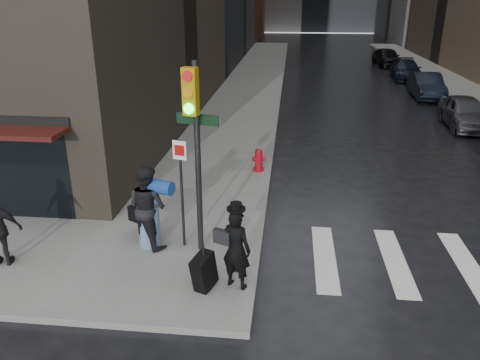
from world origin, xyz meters
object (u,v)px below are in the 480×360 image
object	(u,v)px
man_overcoat	(230,252)
fire_hydrant	(259,161)
parked_car_3	(406,70)
man_jeans	(148,206)
traffic_light	(193,135)
parked_car_1	(465,112)
parked_car_2	(426,86)
parked_car_4	(387,57)

from	to	relation	value
man_overcoat	fire_hydrant	xyz separation A→B (m)	(0.11, 6.82, -0.45)
man_overcoat	parked_car_3	xyz separation A→B (m)	(9.32, 27.31, -0.27)
parked_car_3	man_jeans	bearing A→B (deg)	-110.42
traffic_light	parked_car_1	world-z (taller)	traffic_light
man_jeans	parked_car_2	distance (m)	22.14
man_overcoat	fire_hydrant	size ratio (longest dim) A/B	2.42
man_jeans	parked_car_4	xyz separation A→B (m)	(11.28, 32.47, -0.39)
man_jeans	traffic_light	size ratio (longest dim) A/B	0.46
fire_hydrant	parked_car_4	distance (m)	28.65
man_overcoat	fire_hydrant	world-z (taller)	man_overcoat
parked_car_3	traffic_light	bearing A→B (deg)	-108.10
fire_hydrant	parked_car_1	size ratio (longest dim) A/B	0.19
man_jeans	parked_car_4	bearing A→B (deg)	-79.83
traffic_light	parked_car_4	world-z (taller)	traffic_light
man_jeans	fire_hydrant	bearing A→B (deg)	-83.40
fire_hydrant	parked_car_1	bearing A→B (deg)	38.58
man_overcoat	parked_car_1	bearing A→B (deg)	-100.66
man_overcoat	parked_car_4	size ratio (longest dim) A/B	0.43
man_jeans	parked_car_4	world-z (taller)	man_jeans
parked_car_1	parked_car_2	bearing A→B (deg)	92.85
traffic_light	parked_car_4	xyz separation A→B (m)	(10.11, 32.61, -2.19)
parked_car_2	traffic_light	bearing A→B (deg)	-114.90
man_overcoat	traffic_light	size ratio (longest dim) A/B	0.44
man_overcoat	parked_car_2	bearing A→B (deg)	-91.38
parked_car_4	parked_car_3	bearing A→B (deg)	-92.83
parked_car_3	parked_car_4	size ratio (longest dim) A/B	1.04
parked_car_2	fire_hydrant	bearing A→B (deg)	-120.40
parked_car_3	parked_car_1	bearing A→B (deg)	-87.66
man_overcoat	parked_car_3	distance (m)	28.86
parked_car_2	parked_car_3	distance (m)	6.69
parked_car_1	parked_car_3	distance (m)	13.37
traffic_light	parked_car_2	distance (m)	21.81
parked_car_2	parked_car_3	xyz separation A→B (m)	(0.26, 6.68, -0.05)
parked_car_1	parked_car_3	size ratio (longest dim) A/B	0.91
man_overcoat	parked_car_3	bearing A→B (deg)	-86.52
fire_hydrant	parked_car_3	xyz separation A→B (m)	(9.21, 20.50, 0.17)
man_jeans	traffic_light	world-z (taller)	traffic_light
parked_car_3	man_overcoat	bearing A→B (deg)	-105.36
fire_hydrant	parked_car_2	xyz separation A→B (m)	(8.95, 13.81, 0.22)
parked_car_2	man_jeans	bearing A→B (deg)	-117.76
man_jeans	parked_car_1	size ratio (longest dim) A/B	0.47
fire_hydrant	parked_car_1	xyz separation A→B (m)	(8.94, 7.13, 0.22)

